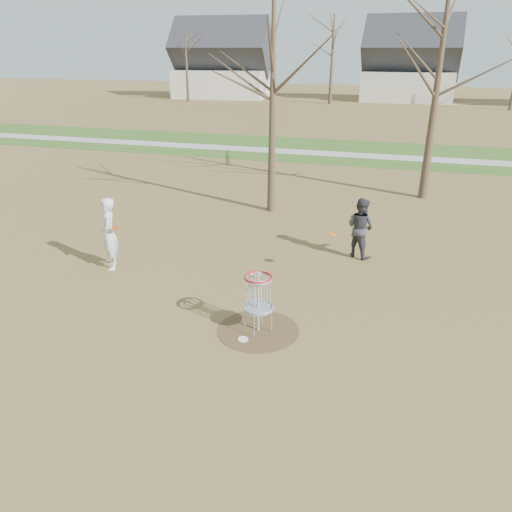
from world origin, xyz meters
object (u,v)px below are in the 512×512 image
Objects in this scene: disc_grounded at (243,339)px; disc_golf_basket at (258,293)px; player_throwing at (360,228)px; player_standing at (109,234)px.

disc_grounded is 0.16× the size of disc_golf_basket.
disc_golf_basket is at bearing 102.46° from player_throwing.
disc_golf_basket is (0.20, 0.46, 0.89)m from disc_grounded.
disc_grounded is at bearing 102.02° from player_throwing.
player_standing is 9.11× the size of disc_grounded.
disc_grounded is (4.67, -2.52, -0.98)m from player_standing.
disc_grounded is at bearing 30.41° from player_standing.
player_standing reaches higher than disc_grounded.
disc_grounded is (-1.83, -5.37, -0.86)m from player_throwing.
player_standing is 1.48× the size of disc_golf_basket.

